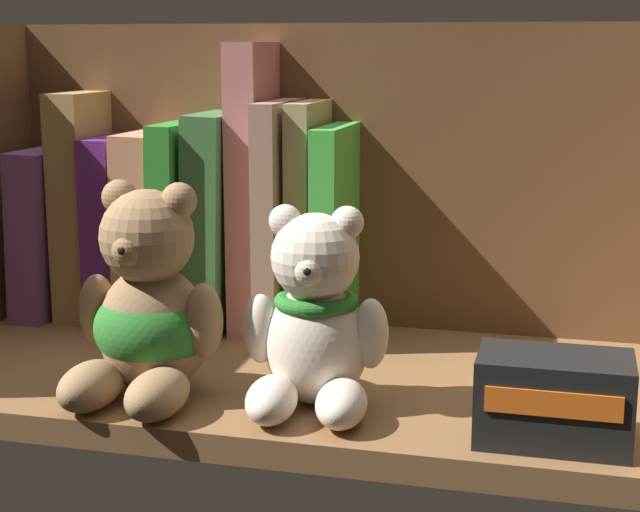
# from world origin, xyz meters

# --- Properties ---
(shelf_board) EXTENTS (0.64, 0.27, 0.02)m
(shelf_board) POSITION_xyz_m (0.00, 0.00, 0.01)
(shelf_board) COLOR brown
(shelf_board) RESTS_ON ground
(shelf_back_panel) EXTENTS (0.66, 0.01, 0.28)m
(shelf_back_panel) POSITION_xyz_m (0.00, 0.14, 0.14)
(shelf_back_panel) COLOR brown
(shelf_back_panel) RESTS_ON ground
(book_0) EXTENTS (0.04, 0.11, 0.15)m
(book_0) POSITION_xyz_m (-0.29, 0.11, 0.10)
(book_0) COLOR #724588
(book_0) RESTS_ON shelf_board
(book_1) EXTENTS (0.03, 0.09, 0.20)m
(book_1) POSITION_xyz_m (-0.25, 0.11, 0.12)
(book_1) COLOR #A17D48
(book_1) RESTS_ON shelf_board
(book_2) EXTENTS (0.03, 0.11, 0.17)m
(book_2) POSITION_xyz_m (-0.22, 0.11, 0.10)
(book_2) COLOR #592174
(book_2) RESTS_ON shelf_board
(book_3) EXTENTS (0.04, 0.13, 0.17)m
(book_3) POSITION_xyz_m (-0.19, 0.11, 0.10)
(book_3) COLOR tan
(book_3) RESTS_ON shelf_board
(book_4) EXTENTS (0.02, 0.14, 0.18)m
(book_4) POSITION_xyz_m (-0.15, 0.11, 0.11)
(book_4) COLOR #2C852A
(book_4) RESTS_ON shelf_board
(book_5) EXTENTS (0.04, 0.12, 0.19)m
(book_5) POSITION_xyz_m (-0.12, 0.11, 0.11)
(book_5) COLOR #3C6E3B
(book_5) RESTS_ON shelf_board
(book_6) EXTENTS (0.03, 0.10, 0.25)m
(book_6) POSITION_xyz_m (-0.09, 0.11, 0.14)
(book_6) COLOR #C87373
(book_6) RESTS_ON shelf_board
(book_7) EXTENTS (0.02, 0.15, 0.20)m
(book_7) POSITION_xyz_m (-0.06, 0.11, 0.12)
(book_7) COLOR #A57E69
(book_7) RESTS_ON shelf_board
(book_8) EXTENTS (0.02, 0.12, 0.20)m
(book_8) POSITION_xyz_m (-0.04, 0.11, 0.12)
(book_8) COLOR tan
(book_8) RESTS_ON shelf_board
(book_9) EXTENTS (0.02, 0.14, 0.18)m
(book_9) POSITION_xyz_m (-0.02, 0.11, 0.11)
(book_9) COLOR green
(book_9) RESTS_ON shelf_board
(teddy_bear_larger) EXTENTS (0.11, 0.12, 0.15)m
(teddy_bear_larger) POSITION_xyz_m (-0.11, -0.08, 0.08)
(teddy_bear_larger) COLOR #93704C
(teddy_bear_larger) RESTS_ON shelf_board
(teddy_bear_smaller) EXTENTS (0.10, 0.10, 0.14)m
(teddy_bear_smaller) POSITION_xyz_m (0.01, -0.07, 0.08)
(teddy_bear_smaller) COLOR beige
(teddy_bear_smaller) RESTS_ON shelf_board
(small_product_box) EXTENTS (0.09, 0.06, 0.06)m
(small_product_box) POSITION_xyz_m (0.17, -0.09, 0.05)
(small_product_box) COLOR black
(small_product_box) RESTS_ON shelf_board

